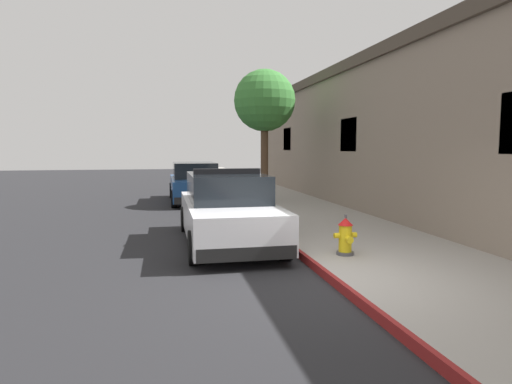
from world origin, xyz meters
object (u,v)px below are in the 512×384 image
object	(u,v)px
parked_car_silver_ahead	(195,183)
fire_hydrant	(345,236)
police_cruiser	(227,210)
street_tree	(265,102)

from	to	relation	value
parked_car_silver_ahead	fire_hydrant	xyz separation A→B (m)	(2.09, -10.26, -0.24)
police_cruiser	street_tree	size ratio (longest dim) A/B	0.99
parked_car_silver_ahead	street_tree	world-z (taller)	street_tree
parked_car_silver_ahead	fire_hydrant	size ratio (longest dim) A/B	6.37
police_cruiser	parked_car_silver_ahead	size ratio (longest dim) A/B	1.00
parked_car_silver_ahead	fire_hydrant	world-z (taller)	parked_car_silver_ahead
police_cruiser	parked_car_silver_ahead	xyz separation A→B (m)	(-0.17, 8.12, -0.00)
police_cruiser	parked_car_silver_ahead	distance (m)	8.12
parked_car_silver_ahead	street_tree	distance (m)	4.31
police_cruiser	parked_car_silver_ahead	world-z (taller)	police_cruiser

